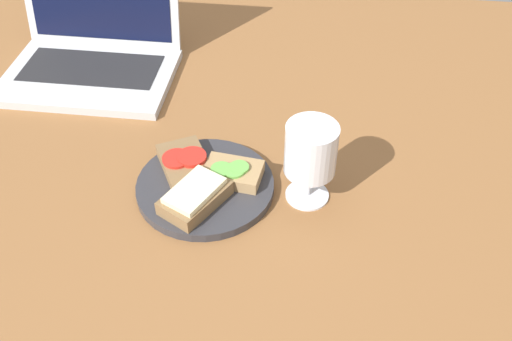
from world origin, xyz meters
The scene contains 7 objects.
wooden_table centered at (0.00, 0.00, 1.50)cm, with size 140.00×140.00×3.00cm, color brown.
plate centered at (-1.58, -5.90, 3.77)cm, with size 22.69×22.69×1.55cm, color #333338.
sandwich_with_cucumber centered at (2.80, -4.10, 5.78)cm, with size 10.05×7.40×2.67cm.
sandwich_with_tomato centered at (-5.38, -2.99, 5.76)cm, with size 11.86×13.52×2.74cm.
sandwich_with_cheese centered at (-2.16, -10.63, 6.12)cm, with size 11.27×12.84×3.36cm.
wine_glass centered at (15.20, -5.21, 12.19)cm, with size 8.14×8.14×14.22cm.
laptop centered at (-31.53, 27.22, 7.63)cm, with size 34.27×27.81×23.16cm.
Camera 1 is at (15.05, -71.44, 69.57)cm, focal length 40.00 mm.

